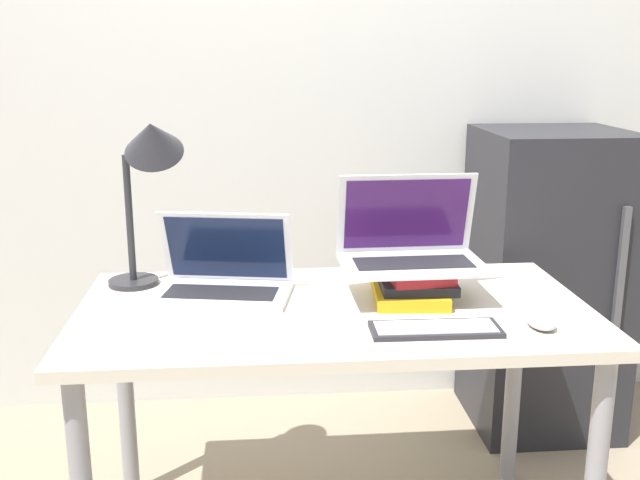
% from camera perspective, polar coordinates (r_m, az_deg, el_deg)
% --- Properties ---
extents(wall_back, '(8.00, 0.05, 2.70)m').
position_cam_1_polar(wall_back, '(2.81, -0.99, 14.11)').
color(wall_back, silver).
rests_on(wall_back, ground_plane).
extents(desk, '(1.33, 0.70, 0.71)m').
position_cam_1_polar(desk, '(1.99, 1.08, -7.39)').
color(desk, beige).
rests_on(desk, ground_plane).
extents(laptop_left, '(0.40, 0.29, 0.23)m').
position_cam_1_polar(laptop_left, '(2.05, -7.35, -2.89)').
color(laptop_left, silver).
rests_on(laptop_left, desk).
extents(book_stack, '(0.23, 0.28, 0.09)m').
position_cam_1_polar(book_stack, '(2.03, 7.07, -3.22)').
color(book_stack, gold).
rests_on(book_stack, desk).
extents(laptop_on_books, '(0.38, 0.24, 0.24)m').
position_cam_1_polar(laptop_on_books, '(2.00, 6.87, -0.53)').
color(laptop_on_books, silver).
rests_on(laptop_on_books, book_stack).
extents(wireless_keyboard, '(0.31, 0.12, 0.01)m').
position_cam_1_polar(wireless_keyboard, '(1.81, 8.78, -6.73)').
color(wireless_keyboard, '#28282D').
rests_on(wireless_keyboard, desk).
extents(mouse, '(0.07, 0.10, 0.03)m').
position_cam_1_polar(mouse, '(1.89, 16.51, -6.00)').
color(mouse, '#B2B2B7').
rests_on(mouse, desk).
extents(desk_lamp, '(0.23, 0.20, 0.51)m').
position_cam_1_polar(desk_lamp, '(2.07, -12.89, 6.20)').
color(desk_lamp, '#28282D').
rests_on(desk_lamp, desk).
extents(mini_fridge, '(0.50, 0.51, 1.09)m').
position_cam_1_polar(mini_fridge, '(2.84, 16.78, -3.02)').
color(mini_fridge, '#232328').
rests_on(mini_fridge, ground_plane).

